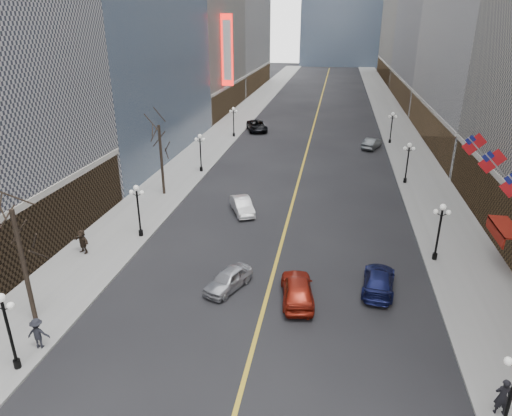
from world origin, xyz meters
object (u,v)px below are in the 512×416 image
at_px(streetlamp_west_3, 234,119).
at_px(streetlamp_west_2, 200,149).
at_px(streetlamp_east_3, 392,124).
at_px(streetlamp_west_0, 7,324).
at_px(streetlamp_east_1, 440,226).
at_px(streetlamp_east_2, 408,159).
at_px(car_nb_mid, 242,206).
at_px(car_sb_far, 372,143).
at_px(car_nb_far, 257,126).
at_px(car_nb_near, 228,279).
at_px(car_sb_mid, 297,289).
at_px(car_sb_near, 379,280).
at_px(streetlamp_west_1, 138,205).
at_px(ped_ne_corner, 502,397).

bearing_deg(streetlamp_west_3, streetlamp_west_2, -90.00).
height_order(streetlamp_east_3, streetlamp_west_0, same).
relative_size(streetlamp_east_1, streetlamp_west_0, 1.00).
bearing_deg(streetlamp_east_2, car_nb_mid, -145.03).
bearing_deg(car_sb_far, streetlamp_east_1, 116.28).
distance_m(streetlamp_west_0, streetlamp_west_3, 52.00).
bearing_deg(streetlamp_west_2, car_nb_far, 83.04).
bearing_deg(streetlamp_west_0, streetlamp_west_3, 90.00).
distance_m(streetlamp_east_1, car_nb_near, 16.05).
bearing_deg(car_sb_mid, car_nb_near, -15.99).
relative_size(streetlamp_east_1, car_nb_far, 0.73).
height_order(streetlamp_east_1, car_sb_near, streetlamp_east_1).
xyz_separation_m(streetlamp_east_1, streetlamp_east_2, (0.00, 18.00, 0.00)).
xyz_separation_m(streetlamp_west_1, car_nb_far, (2.80, 40.94, -2.05)).
distance_m(streetlamp_west_1, streetlamp_west_3, 36.00).
distance_m(streetlamp_west_1, car_sb_far, 38.91).
distance_m(streetlamp_west_1, car_nb_near, 11.34).
bearing_deg(car_sb_near, car_nb_mid, -37.57).
height_order(streetlamp_east_3, streetlamp_west_1, same).
bearing_deg(streetlamp_west_3, streetlamp_east_3, 0.00).
distance_m(streetlamp_east_3, streetlamp_west_0, 57.10).
bearing_deg(streetlamp_west_0, car_sb_far, 66.92).
relative_size(streetlamp_east_3, car_sb_near, 0.90).
bearing_deg(streetlamp_west_0, car_nb_near, 46.49).
bearing_deg(streetlamp_east_2, car_sb_mid, -111.37).
bearing_deg(streetlamp_west_3, car_sb_mid, -72.22).
relative_size(streetlamp_west_3, car_sb_near, 0.90).
xyz_separation_m(car_sb_far, ped_ne_corner, (3.03, -47.65, 0.36)).
distance_m(car_sb_mid, ped_ne_corner, 12.71).
xyz_separation_m(streetlamp_east_2, streetlamp_west_0, (-23.60, -34.00, 0.00)).
xyz_separation_m(streetlamp_west_0, car_nb_far, (2.80, 56.94, -2.05)).
height_order(streetlamp_west_3, car_sb_near, streetlamp_west_3).
height_order(streetlamp_west_2, car_sb_mid, streetlamp_west_2).
bearing_deg(streetlamp_east_1, streetlamp_west_0, -145.86).
distance_m(streetlamp_west_1, car_sb_mid, 15.63).
xyz_separation_m(car_nb_near, car_sb_mid, (4.73, -0.59, 0.14)).
bearing_deg(car_nb_far, car_nb_near, -101.23).
height_order(car_nb_near, car_sb_far, car_sb_far).
distance_m(streetlamp_west_0, car_sb_far, 53.11).
height_order(streetlamp_east_2, streetlamp_west_3, same).
bearing_deg(car_nb_near, streetlamp_east_3, 94.90).
relative_size(streetlamp_east_2, streetlamp_east_3, 1.00).
bearing_deg(ped_ne_corner, streetlamp_east_1, -91.18).
distance_m(streetlamp_west_0, car_nb_near, 13.35).
height_order(car_sb_mid, car_sb_far, car_sb_mid).
xyz_separation_m(car_nb_far, ped_ne_corner, (21.03, -55.77, 0.27)).
distance_m(streetlamp_east_1, streetlamp_east_3, 36.00).
bearing_deg(streetlamp_east_2, streetlamp_east_3, 90.00).
xyz_separation_m(streetlamp_west_0, car_sb_near, (19.10, 11.17, -2.18)).
bearing_deg(streetlamp_east_1, streetlamp_west_2, 142.67).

